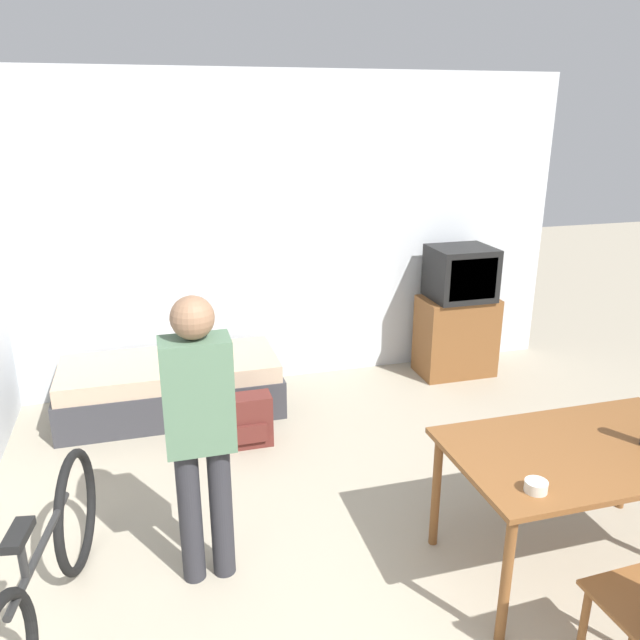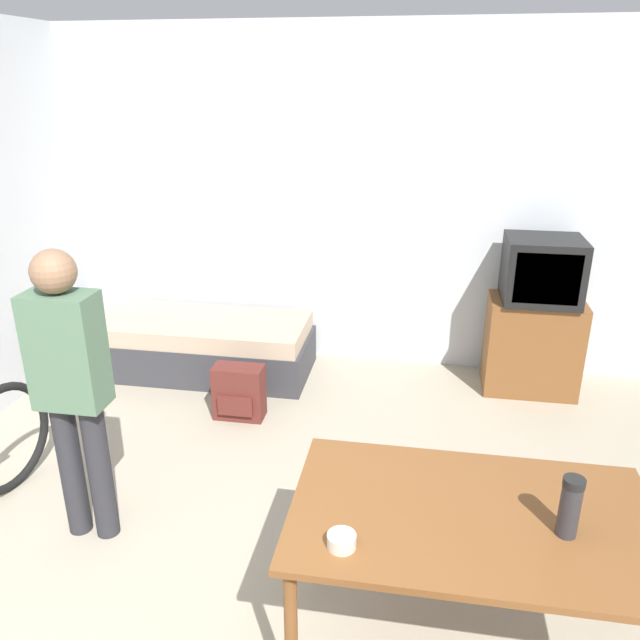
{
  "view_description": "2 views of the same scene",
  "coord_description": "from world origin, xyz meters",
  "px_view_note": "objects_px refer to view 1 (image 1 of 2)",
  "views": [
    {
      "loc": [
        -1.04,
        -1.37,
        2.39
      ],
      "look_at": [
        -0.01,
        2.31,
        1.09
      ],
      "focal_mm": 35.0,
      "sensor_mm": 36.0,
      "label": 1
    },
    {
      "loc": [
        0.79,
        -1.05,
        2.29
      ],
      "look_at": [
        0.21,
        2.31,
        0.96
      ],
      "focal_mm": 35.0,
      "sensor_mm": 36.0,
      "label": 2
    }
  ],
  "objects_px": {
    "daybed": "(171,387)",
    "mate_bowl": "(536,486)",
    "backpack": "(248,421)",
    "dining_table": "(584,460)",
    "person_standing": "(200,424)",
    "bicycle": "(46,580)",
    "tv": "(458,313)"
  },
  "relations": [
    {
      "from": "daybed",
      "to": "mate_bowl",
      "type": "relative_size",
      "value": 16.76
    },
    {
      "from": "dining_table",
      "to": "mate_bowl",
      "type": "height_order",
      "value": "mate_bowl"
    },
    {
      "from": "daybed",
      "to": "backpack",
      "type": "distance_m",
      "value": 0.86
    },
    {
      "from": "dining_table",
      "to": "mate_bowl",
      "type": "xyz_separation_m",
      "value": [
        -0.47,
        -0.27,
        0.1
      ]
    },
    {
      "from": "daybed",
      "to": "person_standing",
      "type": "xyz_separation_m",
      "value": [
        0.09,
        -2.0,
        0.68
      ]
    },
    {
      "from": "dining_table",
      "to": "person_standing",
      "type": "distance_m",
      "value": 1.98
    },
    {
      "from": "tv",
      "to": "bicycle",
      "type": "distance_m",
      "value": 4.05
    },
    {
      "from": "dining_table",
      "to": "bicycle",
      "type": "relative_size",
      "value": 0.82
    },
    {
      "from": "dining_table",
      "to": "backpack",
      "type": "relative_size",
      "value": 3.56
    },
    {
      "from": "daybed",
      "to": "backpack",
      "type": "relative_size",
      "value": 4.47
    },
    {
      "from": "tv",
      "to": "person_standing",
      "type": "xyz_separation_m",
      "value": [
        -2.53,
        -2.11,
        0.31
      ]
    },
    {
      "from": "bicycle",
      "to": "daybed",
      "type": "bearing_deg",
      "value": 73.48
    },
    {
      "from": "person_standing",
      "to": "mate_bowl",
      "type": "bearing_deg",
      "value": -26.62
    },
    {
      "from": "daybed",
      "to": "bicycle",
      "type": "bearing_deg",
      "value": -106.52
    },
    {
      "from": "bicycle",
      "to": "person_standing",
      "type": "distance_m",
      "value": 0.97
    },
    {
      "from": "person_standing",
      "to": "backpack",
      "type": "xyz_separation_m",
      "value": [
        0.43,
        1.31,
        -0.71
      ]
    },
    {
      "from": "dining_table",
      "to": "bicycle",
      "type": "height_order",
      "value": "bicycle"
    },
    {
      "from": "daybed",
      "to": "backpack",
      "type": "height_order",
      "value": "daybed"
    },
    {
      "from": "tv",
      "to": "mate_bowl",
      "type": "height_order",
      "value": "tv"
    },
    {
      "from": "tv",
      "to": "backpack",
      "type": "relative_size",
      "value": 3.07
    },
    {
      "from": "daybed",
      "to": "dining_table",
      "type": "xyz_separation_m",
      "value": [
        2.0,
        -2.45,
        0.43
      ]
    },
    {
      "from": "dining_table",
      "to": "person_standing",
      "type": "xyz_separation_m",
      "value": [
        -1.92,
        0.46,
        0.25
      ]
    },
    {
      "from": "dining_table",
      "to": "backpack",
      "type": "height_order",
      "value": "dining_table"
    },
    {
      "from": "daybed",
      "to": "person_standing",
      "type": "distance_m",
      "value": 2.11
    },
    {
      "from": "tv",
      "to": "dining_table",
      "type": "distance_m",
      "value": 2.64
    },
    {
      "from": "dining_table",
      "to": "backpack",
      "type": "bearing_deg",
      "value": 130.19
    },
    {
      "from": "daybed",
      "to": "backpack",
      "type": "bearing_deg",
      "value": -53.3
    },
    {
      "from": "tv",
      "to": "backpack",
      "type": "height_order",
      "value": "tv"
    },
    {
      "from": "daybed",
      "to": "dining_table",
      "type": "height_order",
      "value": "dining_table"
    },
    {
      "from": "daybed",
      "to": "bicycle",
      "type": "distance_m",
      "value": 2.34
    },
    {
      "from": "daybed",
      "to": "person_standing",
      "type": "relative_size",
      "value": 1.13
    },
    {
      "from": "daybed",
      "to": "bicycle",
      "type": "relative_size",
      "value": 1.03
    }
  ]
}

